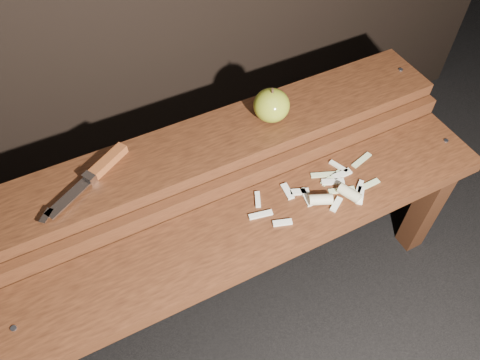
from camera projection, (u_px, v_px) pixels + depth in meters
name	position (u px, v px, depth m)	size (l,w,h in m)	color
ground	(249.00, 284.00, 1.44)	(60.00, 60.00, 0.00)	black
bench_front_tier	(263.00, 240.00, 1.13)	(1.20, 0.20, 0.42)	#351A0D
bench_rear_tier	(221.00, 160.00, 1.21)	(1.20, 0.21, 0.50)	#351A0D
apple	(271.00, 105.00, 1.15)	(0.09, 0.09, 0.09)	olive
knife	(99.00, 170.00, 1.06)	(0.23, 0.15, 0.02)	brown
apple_scraps	(329.00, 193.00, 1.13)	(0.37, 0.15, 0.03)	beige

